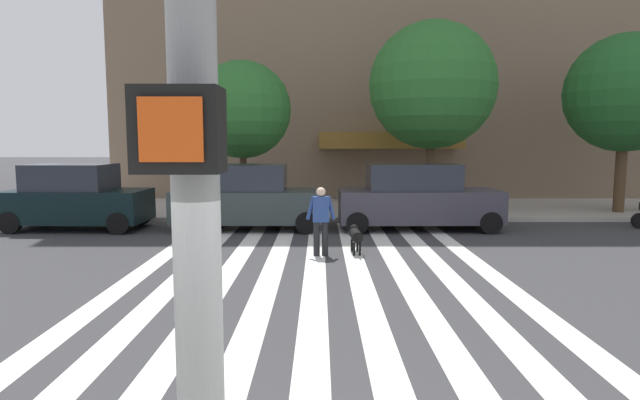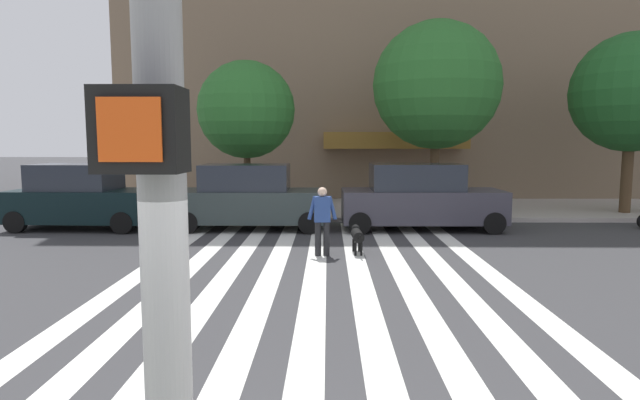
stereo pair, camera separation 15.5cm
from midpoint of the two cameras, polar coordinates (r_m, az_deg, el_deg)
ground_plane at (r=10.38m, az=-0.02°, el=-8.74°), size 160.00×160.00×0.00m
sidewalk_far at (r=20.65m, az=0.05°, el=-0.93°), size 80.00×6.00×0.15m
crosswalk_stripes at (r=10.38m, az=-0.89°, el=-8.72°), size 7.65×14.32×0.01m
parked_car_near_curb at (r=17.84m, az=-25.15°, el=0.20°), size 4.26×2.07×2.02m
parked_car_behind_first at (r=16.30m, az=-8.10°, el=0.21°), size 4.58×1.92×2.01m
parked_car_third_in_line at (r=16.39m, az=10.36°, el=0.22°), size 4.91×2.00×2.03m
street_tree_nearest at (r=18.98m, az=-8.56°, el=9.67°), size 3.45×3.45×5.40m
street_tree_middle at (r=19.74m, az=12.02°, el=12.07°), size 4.59×4.59×6.86m
street_tree_further at (r=21.89m, az=30.27°, el=10.00°), size 4.20×4.20×6.38m
pedestrian_dog_walker at (r=12.37m, az=-0.15°, el=-1.90°), size 0.71×0.26×1.64m
dog_on_leash at (r=12.77m, az=3.67°, el=-3.84°), size 0.30×1.08×0.65m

